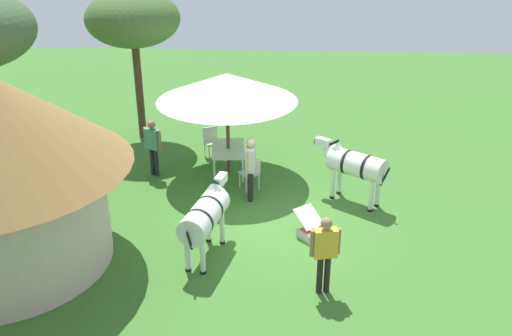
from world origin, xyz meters
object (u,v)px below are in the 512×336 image
Objects in this scene: guest_behind_table at (153,143)px; zebra_by_umbrella at (205,215)px; patio_dining_table at (228,151)px; zebra_nearest_camera at (355,165)px; standing_watcher at (325,249)px; shade_umbrella at (227,87)px; patio_chair_west_end at (212,140)px; striped_lounge_chair at (313,228)px; guest_beside_umbrella at (250,163)px; acacia_tree_right_background at (133,20)px; patio_chair_east_end at (251,172)px.

guest_behind_table reaches higher than zebra_by_umbrella.
zebra_nearest_camera reaches higher than patio_dining_table.
zebra_nearest_camera is at bearing 64.42° from standing_watcher.
guest_behind_table reaches higher than zebra_nearest_camera.
shade_umbrella is at bearing 102.27° from standing_watcher.
patio_chair_west_end reaches higher than striped_lounge_chair.
guest_beside_umbrella reaches higher than zebra_by_umbrella.
zebra_by_umbrella is at bearing 163.93° from zebra_nearest_camera.
shade_umbrella is 0.82× the size of acacia_tree_right_background.
patio_chair_west_end is 3.10m from guest_beside_umbrella.
striped_lounge_chair is (-4.46, -2.89, -0.27)m from patio_chair_west_end.
striped_lounge_chair is at bearing -88.97° from patio_chair_east_end.
zebra_by_umbrella is (1.14, 2.43, -0.01)m from standing_watcher.
striped_lounge_chair is at bearing -145.96° from shade_umbrella.
striped_lounge_chair is 2.23m from zebra_nearest_camera.
zebra_by_umbrella reaches higher than patio_chair_east_end.
guest_behind_table is (-0.32, 2.03, 0.31)m from patio_dining_table.
guest_behind_table is 4.37m from zebra_by_umbrella.
guest_beside_umbrella reaches higher than zebra_nearest_camera.
standing_watcher reaches higher than zebra_nearest_camera.
standing_watcher is (-3.71, -1.66, -0.03)m from guest_beside_umbrella.
acacia_tree_right_background is (1.44, 2.46, 3.24)m from patio_chair_west_end.
patio_dining_table is 1.75× the size of patio_chair_east_end.
patio_chair_west_end is 0.19× the size of acacia_tree_right_background.
guest_beside_umbrella is 6.29m from acacia_tree_right_background.
zebra_nearest_camera reaches higher than patio_chair_west_end.
patio_chair_east_end is at bearing -94.58° from striped_lounge_chair.
acacia_tree_right_background reaches higher than patio_dining_table.
shade_umbrella is 3.97× the size of striped_lounge_chair.
shade_umbrella is at bearing 90.00° from patio_chair_east_end.
patio_chair_west_end is 5.32m from striped_lounge_chair.
patio_dining_table is 3.68m from zebra_nearest_camera.
patio_dining_table is at bearing 35.81° from guest_behind_table.
guest_beside_umbrella is 4.06m from standing_watcher.
patio_dining_table is 2.08m from guest_behind_table.
acacia_tree_right_background reaches higher than striped_lounge_chair.
patio_chair_east_end is 3.25m from zebra_by_umbrella.
patio_chair_east_end is 6.16m from acacia_tree_right_background.
zebra_nearest_camera is at bearing -122.60° from acacia_tree_right_background.
guest_behind_table is 5.49m from zebra_nearest_camera.
zebra_by_umbrella is 0.48× the size of acacia_tree_right_background.
patio_chair_west_end is 0.55× the size of standing_watcher.
standing_watcher is (-5.34, -2.40, 0.33)m from patio_dining_table.
guest_behind_table is at bearing 119.53° from standing_watcher.
guest_behind_table is at bearing 98.96° from shade_umbrella.
shade_umbrella is 6.04m from standing_watcher.
striped_lounge_chair is at bearing -137.83° from acacia_tree_right_background.
patio_chair_west_end and patio_chair_east_end have the same top height.
patio_chair_east_end is 0.56× the size of guest_behind_table.
patio_dining_table is 0.71× the size of zebra_by_umbrella.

